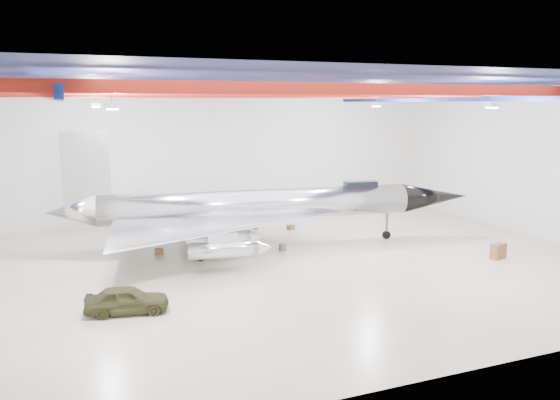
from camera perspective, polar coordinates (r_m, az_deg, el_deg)
name	(u,v)px	position (r m, az deg, el deg)	size (l,w,h in m)	color
floor	(282,265)	(33.68, 0.21, -6.82)	(40.00, 40.00, 0.00)	#BBB295
wall_back	(217,154)	(46.69, -6.65, 4.75)	(40.00, 40.00, 0.00)	silver
wall_right	(537,163)	(43.98, 25.25, 3.52)	(30.00, 30.00, 0.00)	silver
ceiling	(282,82)	(32.24, 0.22, 12.23)	(40.00, 40.00, 0.00)	#0A0F38
ceiling_structure	(282,94)	(32.22, 0.22, 11.02)	(39.50, 29.50, 1.08)	maroon
jet_aircraft	(258,209)	(37.42, -2.35, -0.93)	(29.54, 19.26, 8.08)	silver
jeep	(127,300)	(27.13, -15.70, -10.00)	(1.55, 3.86, 1.31)	#35361B
desk	(498,251)	(37.59, 21.84, -4.98)	(1.08, 0.54, 0.99)	brown
crate_ply	(159,252)	(36.78, -12.53, -5.29)	(0.55, 0.44, 0.38)	olive
toolbox_red	(223,231)	(41.82, -5.97, -3.26)	(0.51, 0.41, 0.36)	#A11C10
engine_drum	(282,247)	(36.89, 0.25, -4.95)	(0.50, 0.50, 0.45)	#59595B
parts_bin	(291,227)	(42.88, 1.13, -2.85)	(0.55, 0.44, 0.38)	olive
crate_small	(112,244)	(39.81, -17.14, -4.40)	(0.41, 0.33, 0.28)	#59595B
oil_barrel	(240,240)	(39.15, -4.21, -4.18)	(0.48, 0.38, 0.34)	olive
spares_box	(255,226)	(43.11, -2.60, -2.78)	(0.44, 0.44, 0.40)	#59595B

